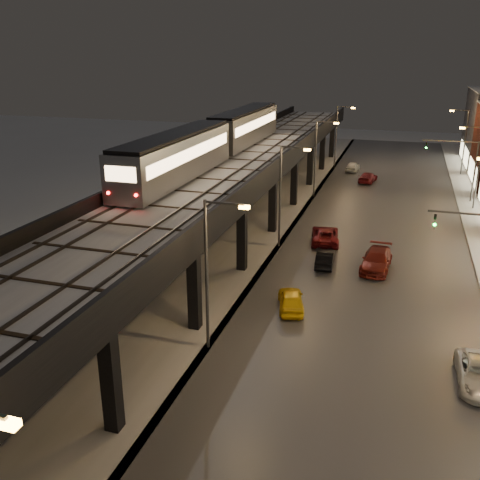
% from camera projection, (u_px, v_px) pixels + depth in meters
% --- Properties ---
extents(road_surface, '(17.00, 120.00, 0.06)m').
position_uv_depth(road_surface, '(376.00, 241.00, 48.96)').
color(road_surface, '#46474D').
rests_on(road_surface, ground).
extents(under_viaduct_pavement, '(11.00, 120.00, 0.06)m').
position_uv_depth(under_viaduct_pavement, '(236.00, 228.00, 52.73)').
color(under_viaduct_pavement, '#9FA1A8').
rests_on(under_viaduct_pavement, ground).
extents(elevated_viaduct, '(9.00, 100.00, 6.30)m').
position_uv_depth(elevated_viaduct, '(225.00, 179.00, 48.02)').
color(elevated_viaduct, black).
rests_on(elevated_viaduct, ground).
extents(viaduct_trackbed, '(8.40, 100.00, 0.32)m').
position_uv_depth(viaduct_trackbed, '(225.00, 170.00, 47.88)').
color(viaduct_trackbed, '#B2B7C1').
rests_on(viaduct_trackbed, elevated_viaduct).
extents(viaduct_parapet_streetside, '(0.30, 100.00, 1.10)m').
position_uv_depth(viaduct_parapet_streetside, '(273.00, 168.00, 46.53)').
color(viaduct_parapet_streetside, black).
rests_on(viaduct_parapet_streetside, elevated_viaduct).
extents(viaduct_parapet_far, '(0.30, 100.00, 1.10)m').
position_uv_depth(viaduct_parapet_far, '(181.00, 162.00, 48.96)').
color(viaduct_parapet_far, black).
rests_on(viaduct_parapet_far, elevated_viaduct).
extents(streetlight_left_1, '(2.57, 0.28, 9.00)m').
position_uv_depth(streetlight_left_1, '(211.00, 266.00, 29.63)').
color(streetlight_left_1, '#38383A').
rests_on(streetlight_left_1, ground).
extents(streetlight_left_2, '(2.57, 0.28, 9.00)m').
position_uv_depth(streetlight_left_2, '(283.00, 190.00, 45.83)').
color(streetlight_left_2, '#38383A').
rests_on(streetlight_left_2, ground).
extents(streetlight_left_3, '(2.57, 0.28, 9.00)m').
position_uv_depth(streetlight_left_3, '(318.00, 154.00, 62.04)').
color(streetlight_left_3, '#38383A').
rests_on(streetlight_left_3, ground).
extents(streetlight_right_3, '(2.56, 0.28, 9.00)m').
position_uv_depth(streetlight_right_3, '(477.00, 162.00, 57.25)').
color(streetlight_right_3, '#38383A').
rests_on(streetlight_right_3, ground).
extents(streetlight_left_4, '(2.57, 0.28, 9.00)m').
position_uv_depth(streetlight_left_4, '(338.00, 132.00, 78.24)').
color(streetlight_left_4, '#38383A').
rests_on(streetlight_left_4, ground).
extents(streetlight_right_4, '(2.56, 0.28, 9.00)m').
position_uv_depth(streetlight_right_4, '(463.00, 138.00, 73.45)').
color(streetlight_right_4, '#38383A').
rests_on(streetlight_right_4, ground).
extents(traffic_light_rig_b, '(6.10, 0.34, 7.00)m').
position_uv_depth(traffic_light_rig_b, '(465.00, 163.00, 60.44)').
color(traffic_light_rig_b, '#38383A').
rests_on(traffic_light_rig_b, ground).
extents(subway_train, '(3.07, 37.62, 3.67)m').
position_uv_depth(subway_train, '(216.00, 138.00, 52.10)').
color(subway_train, gray).
rests_on(subway_train, viaduct_trackbed).
extents(car_taxi, '(2.63, 4.34, 1.38)m').
position_uv_depth(car_taxi, '(291.00, 300.00, 35.82)').
color(car_taxi, yellow).
rests_on(car_taxi, ground).
extents(car_near_white, '(1.62, 3.97, 1.28)m').
position_uv_depth(car_near_white, '(325.00, 259.00, 43.14)').
color(car_near_white, black).
rests_on(car_near_white, ground).
extents(car_mid_silver, '(3.11, 5.43, 1.43)m').
position_uv_depth(car_mid_silver, '(325.00, 236.00, 48.35)').
color(car_mid_silver, maroon).
rests_on(car_mid_silver, ground).
extents(car_mid_dark, '(2.51, 4.68, 1.29)m').
position_uv_depth(car_mid_dark, '(368.00, 178.00, 70.67)').
color(car_mid_dark, maroon).
rests_on(car_mid_dark, ground).
extents(car_far_white, '(1.91, 4.16, 1.38)m').
position_uv_depth(car_far_white, '(353.00, 167.00, 77.04)').
color(car_far_white, white).
rests_on(car_far_white, ground).
extents(car_onc_dark, '(2.22, 4.64, 1.28)m').
position_uv_depth(car_onc_dark, '(479.00, 375.00, 27.65)').
color(car_onc_dark, silver).
rests_on(car_onc_dark, ground).
extents(car_onc_white, '(2.47, 5.36, 1.52)m').
position_uv_depth(car_onc_white, '(376.00, 261.00, 42.40)').
color(car_onc_white, maroon).
rests_on(car_onc_white, ground).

